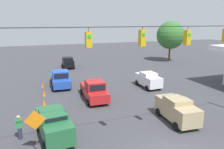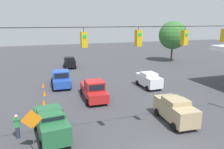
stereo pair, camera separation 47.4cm
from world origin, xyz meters
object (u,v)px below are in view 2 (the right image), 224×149
Objects in this scene: sedan_white_oncoming_far at (149,80)px; traffic_cone_fifth at (43,85)px; traffic_cone_third at (44,102)px; work_zone_sign at (32,123)px; traffic_cone_second at (47,113)px; pickup_truck_blue_withflow_far at (61,79)px; overhead_signal_span at (161,66)px; pickup_truck_red_withflow_mid at (94,90)px; pedestrian at (17,126)px; tree_horizon_left at (173,35)px; sedan_black_withflow_deep at (70,62)px; traffic_cone_fourth at (44,93)px; traffic_cone_nearest at (46,131)px; sedan_tan_crossing_near at (175,110)px; sedan_green_parked_shoulder at (51,123)px.

sedan_white_oncoming_far is 6.35× the size of traffic_cone_fifth.
traffic_cone_third is 0.22× the size of work_zone_sign.
pickup_truck_blue_withflow_far is at bearing -103.90° from traffic_cone_second.
overhead_signal_span reaches higher than pickup_truck_blue_withflow_far.
pedestrian is (7.10, 6.02, -0.08)m from pickup_truck_red_withflow_mid.
tree_horizon_left is at bearing -125.70° from overhead_signal_span.
sedan_black_withflow_deep is 24.36m from pedestrian.
traffic_cone_fourth is at bearing -90.19° from traffic_cone_second.
traffic_cone_third is (-0.06, -6.14, 0.00)m from traffic_cone_nearest.
pickup_truck_red_withflow_mid is 26.95m from tree_horizon_left.
pickup_truck_red_withflow_mid reaches higher than sedan_white_oncoming_far.
sedan_white_oncoming_far is 7.75m from pickup_truck_red_withflow_mid.
overhead_signal_span is at bearing 134.72° from traffic_cone_second.
pickup_truck_red_withflow_mid reaches higher than traffic_cone_third.
traffic_cone_second is (5.03, 20.25, -0.66)m from sedan_black_withflow_deep.
traffic_cone_nearest and traffic_cone_fifth have the same top height.
work_zone_sign reaches higher than traffic_cone_nearest.
traffic_cone_second is at bearing -101.61° from work_zone_sign.
work_zone_sign is 1.60× the size of pedestrian.
traffic_cone_nearest is at bearing -6.52° from sedan_tan_crossing_near.
sedan_green_parked_shoulder is 7.56× the size of traffic_cone_third.
tree_horizon_left is (-25.64, -23.17, 4.30)m from sedan_green_parked_shoulder.
overhead_signal_span is at bearing 125.66° from traffic_cone_third.
traffic_cone_third is (6.96, -9.70, -5.05)m from overhead_signal_span.
work_zone_sign is (6.02, 8.16, 1.01)m from pickup_truck_red_withflow_mid.
traffic_cone_fourth is (9.86, -10.26, -0.73)m from sedan_tan_crossing_near.
traffic_cone_second is 3.76m from pedestrian.
tree_horizon_left is at bearing -123.51° from sedan_tan_crossing_near.
sedan_white_oncoming_far reaches higher than traffic_cone_second.
traffic_cone_third is (0.30, -6.46, -0.71)m from sedan_green_parked_shoulder.
pickup_truck_blue_withflow_far is 26.15m from tree_horizon_left.
pedestrian is at bearing 76.24° from traffic_cone_fourth.
sedan_white_oncoming_far is 15.09m from traffic_cone_nearest.
tree_horizon_left is at bearing -157.96° from traffic_cone_fifth.
sedan_green_parked_shoulder is 2.18m from work_zone_sign.
sedan_tan_crossing_near is 16.80m from traffic_cone_fifth.
sedan_black_withflow_deep is 6.59× the size of traffic_cone_second.
work_zone_sign is at bearing 42.66° from tree_horizon_left.
pickup_truck_red_withflow_mid is 8.85× the size of traffic_cone_third.
sedan_white_oncoming_far is at bearing -105.68° from sedan_tan_crossing_near.
sedan_black_withflow_deep reaches higher than traffic_cone_third.
work_zone_sign is at bearing 116.74° from pedestrian.
sedan_white_oncoming_far is (-12.35, -8.44, -0.04)m from sedan_green_parked_shoulder.
sedan_green_parked_shoulder is 7.56× the size of traffic_cone_fifth.
sedan_green_parked_shoulder is at bearing -4.89° from sedan_tan_crossing_near.
traffic_cone_third is 31.25m from tree_horizon_left.
pickup_truck_blue_withflow_far reaches higher than traffic_cone_third.
pickup_truck_blue_withflow_far is (4.56, -15.88, -4.39)m from overhead_signal_span.
work_zone_sign is at bearing 83.64° from traffic_cone_third.
traffic_cone_second is 1.00× the size of traffic_cone_fourth.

